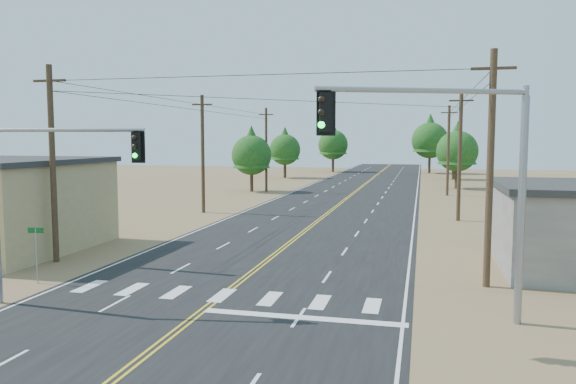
% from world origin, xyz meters
% --- Properties ---
extents(ground, '(220.00, 220.00, 0.00)m').
position_xyz_m(ground, '(0.00, 0.00, 0.00)').
color(ground, olive).
rests_on(ground, ground).
extents(road, '(15.00, 200.00, 0.02)m').
position_xyz_m(road, '(0.00, 30.00, 0.01)').
color(road, black).
rests_on(road, ground).
extents(utility_pole_left_near, '(1.80, 0.30, 10.00)m').
position_xyz_m(utility_pole_left_near, '(-10.50, 12.00, 5.12)').
color(utility_pole_left_near, '#4C3826').
rests_on(utility_pole_left_near, ground).
extents(utility_pole_left_mid, '(1.80, 0.30, 10.00)m').
position_xyz_m(utility_pole_left_mid, '(-10.50, 32.00, 5.12)').
color(utility_pole_left_mid, '#4C3826').
rests_on(utility_pole_left_mid, ground).
extents(utility_pole_left_far, '(1.80, 0.30, 10.00)m').
position_xyz_m(utility_pole_left_far, '(-10.50, 52.00, 5.12)').
color(utility_pole_left_far, '#4C3826').
rests_on(utility_pole_left_far, ground).
extents(utility_pole_right_near, '(1.80, 0.30, 10.00)m').
position_xyz_m(utility_pole_right_near, '(10.50, 12.00, 5.12)').
color(utility_pole_right_near, '#4C3826').
rests_on(utility_pole_right_near, ground).
extents(utility_pole_right_mid, '(1.80, 0.30, 10.00)m').
position_xyz_m(utility_pole_right_mid, '(10.50, 32.00, 5.12)').
color(utility_pole_right_mid, '#4C3826').
rests_on(utility_pole_right_mid, ground).
extents(utility_pole_right_far, '(1.80, 0.30, 10.00)m').
position_xyz_m(utility_pole_right_far, '(10.50, 52.00, 5.12)').
color(utility_pole_right_far, '#4C3826').
rests_on(utility_pole_right_far, ground).
extents(signal_mast_left, '(5.93, 1.11, 6.81)m').
position_xyz_m(signal_mast_left, '(-6.29, 5.36, 4.63)').
color(signal_mast_left, gray).
rests_on(signal_mast_left, ground).
extents(signal_mast_right, '(6.71, 3.16, 8.05)m').
position_xyz_m(signal_mast_right, '(9.06, 6.30, 5.49)').
color(signal_mast_right, gray).
rests_on(signal_mast_right, ground).
extents(street_sign, '(0.73, 0.09, 2.47)m').
position_xyz_m(street_sign, '(-8.54, 8.00, 1.65)').
color(street_sign, gray).
rests_on(street_sign, ground).
extents(tree_left_near, '(4.77, 4.77, 7.96)m').
position_xyz_m(tree_left_near, '(-12.20, 51.52, 4.87)').
color(tree_left_near, '#3F2D1E').
rests_on(tree_left_near, ground).
extents(tree_left_mid, '(5.00, 5.00, 8.34)m').
position_xyz_m(tree_left_mid, '(-14.00, 75.67, 5.10)').
color(tree_left_mid, '#3F2D1E').
rests_on(tree_left_mid, ground).
extents(tree_left_far, '(5.69, 5.69, 9.49)m').
position_xyz_m(tree_left_far, '(-9.00, 94.04, 5.80)').
color(tree_left_far, '#3F2D1E').
rests_on(tree_left_far, ground).
extents(tree_right_near, '(5.19, 5.19, 8.65)m').
position_xyz_m(tree_right_near, '(12.00, 61.38, 5.29)').
color(tree_right_near, '#3F2D1E').
rests_on(tree_right_near, ground).
extents(tree_right_mid, '(4.87, 4.87, 8.12)m').
position_xyz_m(tree_right_mid, '(12.46, 78.15, 4.96)').
color(tree_right_mid, '#3F2D1E').
rests_on(tree_right_mid, ground).
extents(tree_right_far, '(6.60, 6.60, 11.01)m').
position_xyz_m(tree_right_far, '(9.00, 93.70, 6.74)').
color(tree_right_far, '#3F2D1E').
rests_on(tree_right_far, ground).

